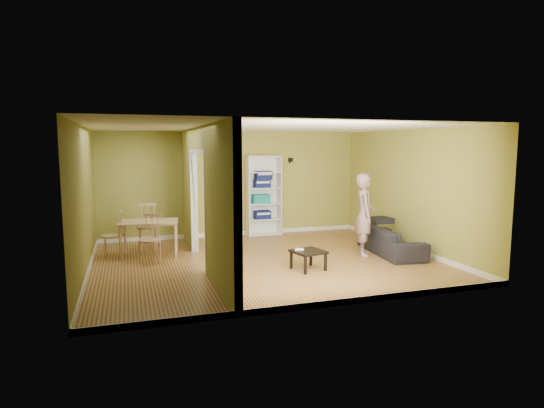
{
  "coord_description": "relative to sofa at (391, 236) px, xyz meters",
  "views": [
    {
      "loc": [
        -2.53,
        -8.34,
        2.23
      ],
      "look_at": [
        0.2,
        0.2,
        1.1
      ],
      "focal_mm": 30.0,
      "sensor_mm": 36.0,
      "label": 1
    }
  ],
  "objects": [
    {
      "name": "room_shell",
      "position": [
        -2.7,
        0.18,
        0.94
      ],
      "size": [
        6.5,
        6.5,
        6.5
      ],
      "color": "#BC8844",
      "rests_on": "ground"
    },
    {
      "name": "bookshelf",
      "position": [
        -1.97,
        2.79,
        0.65
      ],
      "size": [
        0.85,
        0.37,
        2.02
      ],
      "color": "white",
      "rests_on": "ground"
    },
    {
      "name": "paper_box_navy_a",
      "position": [
        -2.0,
        2.74,
        0.16
      ],
      "size": [
        0.4,
        0.26,
        0.2
      ],
      "primitive_type": "cube",
      "color": "navy",
      "rests_on": "bookshelf"
    },
    {
      "name": "dining_table",
      "position": [
        -4.84,
        1.35,
        0.28
      ],
      "size": [
        1.15,
        0.77,
        0.72
      ],
      "rotation": [
        0.0,
        0.0,
        -0.14
      ],
      "color": "tan",
      "rests_on": "ground"
    },
    {
      "name": "partition",
      "position": [
        -3.9,
        0.18,
        0.94
      ],
      "size": [
        0.22,
        5.5,
        2.6
      ],
      "primitive_type": null,
      "color": "olive",
      "rests_on": "ground"
    },
    {
      "name": "coffee_table",
      "position": [
        -2.14,
        -0.66,
        -0.06
      ],
      "size": [
        0.54,
        0.54,
        0.36
      ],
      "rotation": [
        0.0,
        0.0,
        0.24
      ],
      "color": "black",
      "rests_on": "ground"
    },
    {
      "name": "chair_near",
      "position": [
        -4.86,
        0.73,
        0.11
      ],
      "size": [
        0.57,
        0.57,
        0.94
      ],
      "primitive_type": null,
      "rotation": [
        0.0,
        0.0,
        -0.43
      ],
      "color": "tan",
      "rests_on": "ground"
    },
    {
      "name": "game_controller",
      "position": [
        -2.29,
        -0.58,
        0.01
      ],
      "size": [
        0.16,
        0.04,
        0.03
      ],
      "primitive_type": "cube",
      "color": "white",
      "rests_on": "coffee_table"
    },
    {
      "name": "sofa",
      "position": [
        0.0,
        0.0,
        0.0
      ],
      "size": [
        1.99,
        1.03,
        0.73
      ],
      "primitive_type": "imported",
      "rotation": [
        0.0,
        0.0,
        1.46
      ],
      "color": "black",
      "rests_on": "ground"
    },
    {
      "name": "wall_speaker",
      "position": [
        -1.2,
        2.87,
        1.54
      ],
      "size": [
        0.1,
        0.1,
        0.1
      ],
      "primitive_type": "cube",
      "color": "black",
      "rests_on": "room_shell"
    },
    {
      "name": "chair_left",
      "position": [
        -5.55,
        1.39,
        0.12
      ],
      "size": [
        0.45,
        0.45,
        0.96
      ],
      "primitive_type": null,
      "rotation": [
        0.0,
        0.0,
        -1.56
      ],
      "color": "tan",
      "rests_on": "ground"
    },
    {
      "name": "paper_box_navy_c",
      "position": [
        -1.97,
        2.74,
        1.17
      ],
      "size": [
        0.41,
        0.27,
        0.21
      ],
      "primitive_type": "cube",
      "color": "navy",
      "rests_on": "bookshelf"
    },
    {
      "name": "chair_far",
      "position": [
        -4.84,
        1.99,
        0.16
      ],
      "size": [
        0.48,
        0.48,
        1.04
      ],
      "primitive_type": null,
      "rotation": [
        0.0,
        0.0,
        3.14
      ],
      "color": "tan",
      "rests_on": "ground"
    },
    {
      "name": "person",
      "position": [
        -0.61,
        0.04,
        0.63
      ],
      "size": [
        0.89,
        0.81,
        1.99
      ],
      "primitive_type": "imported",
      "rotation": [
        0.0,
        0.0,
        1.17
      ],
      "color": "slate",
      "rests_on": "ground"
    },
    {
      "name": "paper_box_navy_b",
      "position": [
        -2.01,
        2.74,
        0.95
      ],
      "size": [
        0.4,
        0.26,
        0.2
      ],
      "primitive_type": "cube",
      "color": "navy",
      "rests_on": "bookshelf"
    },
    {
      "name": "paper_box_teal",
      "position": [
        -2.04,
        2.74,
        0.57
      ],
      "size": [
        0.44,
        0.28,
        0.22
      ],
      "primitive_type": "cube",
      "color": "#208374",
      "rests_on": "bookshelf"
    }
  ]
}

